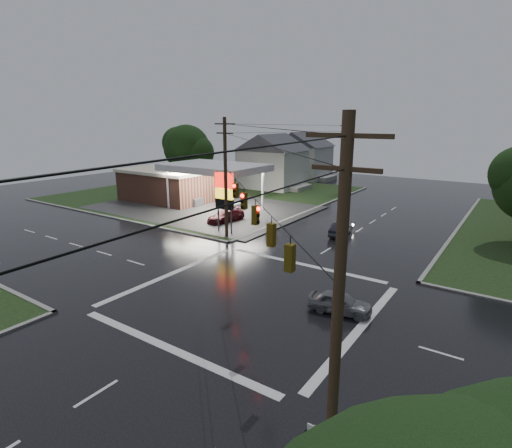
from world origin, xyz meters
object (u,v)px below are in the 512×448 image
Objects in this scene: car_crossing at (340,303)px; house_far at (302,155)px; gas_station at (180,182)px; car_pump at (226,216)px; utility_pole_se at (338,313)px; tree_nw_behind at (187,148)px; utility_pole_n at (346,156)px; pylon_sign at (224,193)px; house_near at (273,160)px; car_north at (341,229)px; utility_pole_nw at (226,177)px.

house_far is at bearing 20.86° from car_crossing.
car_pump is (12.50, -5.70, -1.89)m from gas_station.
utility_pole_se is 3.05× the size of car_crossing.
house_far is (-31.45, 57.50, -1.32)m from utility_pole_se.
tree_nw_behind is 2.77× the size of car_crossing.
utility_pole_n is 25.63m from tree_nw_behind.
gas_station reaches higher than car_pump.
utility_pole_n is at bearing 48.53° from gas_station.
car_crossing is at bearing -30.39° from pylon_sign.
car_pump is (7.77, -22.00, -3.75)m from house_near.
house_near is 28.57m from car_north.
utility_pole_se is 58.64m from tree_nw_behind.
tree_nw_behind reaches higher than house_far.
gas_station is at bearing 49.78° from car_crossing.
utility_pole_nw is at bearing -90.00° from utility_pole_n.
utility_pole_se is 1.05× the size of utility_pole_n.
utility_pole_nw is at bearing -72.08° from house_far.
utility_pole_nw reaches higher than pylon_sign.
tree_nw_behind is at bearing 128.42° from gas_station.
utility_pole_nw is at bearing -45.00° from pylon_sign.
utility_pole_n is 40.00m from car_crossing.
car_crossing is at bearing -24.57° from car_pump.
utility_pole_se is at bearing -68.20° from utility_pole_n.
car_pump is at bearing -70.54° from house_near.
utility_pole_se is 2.43× the size of car_pump.
car_crossing is (39.22, -28.81, -5.57)m from tree_nw_behind.
gas_station is 13.86m from car_pump.
tree_nw_behind is 26.71m from car_pump.
house_far is 35.31m from car_pump.
utility_pole_nw reaches higher than car_pump.
utility_pole_n is (1.00, 27.50, 1.46)m from pylon_sign.
pylon_sign is 18.72m from car_crossing.
gas_station is at bearing 165.54° from car_pump.
utility_pole_nw is 1.00× the size of utility_pole_se.
utility_pole_se is at bearing -35.97° from car_pump.
house_near is at bearing -85.24° from house_far.
pylon_sign is at bearing 23.12° from car_north.
utility_pole_se reaches higher than car_north.
utility_pole_n is at bearing 87.92° from pylon_sign.
pylon_sign is at bearing 50.19° from car_crossing.
utility_pole_n is at bearing 90.00° from utility_pole_nw.
pylon_sign is 1.32× the size of car_pump.
utility_pole_se is (20.00, -20.00, 1.71)m from pylon_sign.
house_near is at bearing -51.51° from car_north.
tree_nw_behind reaches higher than gas_station.
utility_pole_nw is 31.82m from tree_nw_behind.
utility_pole_n reaches higher than car_pump.
tree_nw_behind is (-12.89, -6.01, 1.77)m from house_near.
car_north is at bearing -22.81° from tree_nw_behind.
car_north is (33.04, -13.90, -5.54)m from tree_nw_behind.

